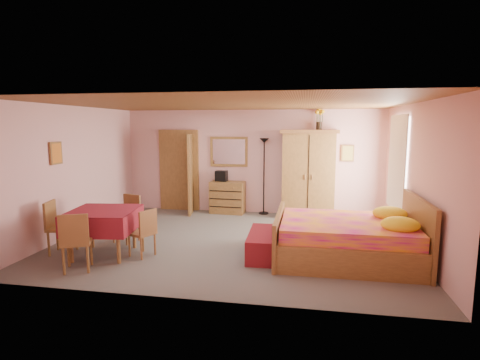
% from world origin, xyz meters
% --- Properties ---
extents(floor, '(6.50, 6.50, 0.00)m').
position_xyz_m(floor, '(0.00, 0.00, 0.00)').
color(floor, slate).
rests_on(floor, ground).
extents(ceiling, '(6.50, 6.50, 0.00)m').
position_xyz_m(ceiling, '(0.00, 0.00, 2.60)').
color(ceiling, brown).
rests_on(ceiling, wall_back).
extents(wall_back, '(6.50, 0.10, 2.60)m').
position_xyz_m(wall_back, '(0.00, 2.50, 1.30)').
color(wall_back, '#E4A6A5').
rests_on(wall_back, floor).
extents(wall_front, '(6.50, 0.10, 2.60)m').
position_xyz_m(wall_front, '(0.00, -2.50, 1.30)').
color(wall_front, '#E4A6A5').
rests_on(wall_front, floor).
extents(wall_left, '(0.10, 5.00, 2.60)m').
position_xyz_m(wall_left, '(-3.25, 0.00, 1.30)').
color(wall_left, '#E4A6A5').
rests_on(wall_left, floor).
extents(wall_right, '(0.10, 5.00, 2.60)m').
position_xyz_m(wall_right, '(3.25, 0.00, 1.30)').
color(wall_right, '#E4A6A5').
rests_on(wall_right, floor).
extents(doorway, '(1.06, 0.12, 2.15)m').
position_xyz_m(doorway, '(-1.90, 2.47, 1.02)').
color(doorway, '#9E6B35').
rests_on(doorway, floor).
extents(window, '(0.08, 1.40, 1.95)m').
position_xyz_m(window, '(3.21, 1.20, 1.45)').
color(window, white).
rests_on(window, wall_right).
extents(picture_left, '(0.04, 0.32, 0.42)m').
position_xyz_m(picture_left, '(-3.22, -0.60, 1.70)').
color(picture_left, orange).
rests_on(picture_left, wall_left).
extents(picture_back, '(0.30, 0.04, 0.40)m').
position_xyz_m(picture_back, '(2.35, 2.47, 1.55)').
color(picture_back, '#D8BF59').
rests_on(picture_back, wall_back).
extents(chest_of_drawers, '(0.88, 0.48, 0.81)m').
position_xyz_m(chest_of_drawers, '(-0.57, 2.28, 0.40)').
color(chest_of_drawers, olive).
rests_on(chest_of_drawers, floor).
extents(wall_mirror, '(0.97, 0.08, 0.76)m').
position_xyz_m(wall_mirror, '(-0.57, 2.49, 1.55)').
color(wall_mirror, silver).
rests_on(wall_mirror, wall_back).
extents(stereo, '(0.30, 0.23, 0.27)m').
position_xyz_m(stereo, '(-0.74, 2.32, 0.94)').
color(stereo, black).
rests_on(stereo, chest_of_drawers).
extents(floor_lamp, '(0.31, 0.31, 1.90)m').
position_xyz_m(floor_lamp, '(0.34, 2.36, 0.95)').
color(floor_lamp, black).
rests_on(floor_lamp, floor).
extents(wardrobe, '(1.37, 0.74, 2.11)m').
position_xyz_m(wardrobe, '(1.42, 2.21, 1.06)').
color(wardrobe, olive).
rests_on(wardrobe, floor).
extents(sunflower_vase, '(0.22, 0.22, 0.51)m').
position_xyz_m(sunflower_vase, '(1.65, 2.32, 2.37)').
color(sunflower_vase, yellow).
rests_on(sunflower_vase, wardrobe).
extents(bed, '(2.33, 1.84, 1.08)m').
position_xyz_m(bed, '(2.05, -0.62, 0.54)').
color(bed, '#C81385').
rests_on(bed, floor).
extents(bench, '(0.48, 1.21, 0.40)m').
position_xyz_m(bench, '(0.66, -0.69, 0.20)').
color(bench, maroon).
rests_on(bench, floor).
extents(dining_table, '(1.21, 1.21, 0.79)m').
position_xyz_m(dining_table, '(-2.01, -1.15, 0.39)').
color(dining_table, maroon).
rests_on(dining_table, floor).
extents(chair_south, '(0.55, 0.55, 0.92)m').
position_xyz_m(chair_south, '(-2.05, -1.84, 0.46)').
color(chair_south, '#9B6834').
rests_on(chair_south, floor).
extents(chair_north, '(0.50, 0.50, 0.89)m').
position_xyz_m(chair_north, '(-1.99, -0.39, 0.44)').
color(chair_north, '#A16636').
rests_on(chair_north, floor).
extents(chair_west, '(0.50, 0.50, 0.92)m').
position_xyz_m(chair_west, '(-2.77, -1.18, 0.46)').
color(chair_west, '#A27337').
rests_on(chair_west, floor).
extents(chair_east, '(0.49, 0.49, 0.82)m').
position_xyz_m(chair_east, '(-1.35, -1.07, 0.41)').
color(chair_east, '#A56837').
rests_on(chair_east, floor).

